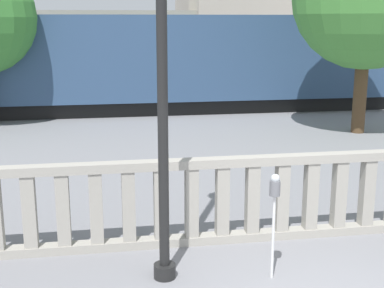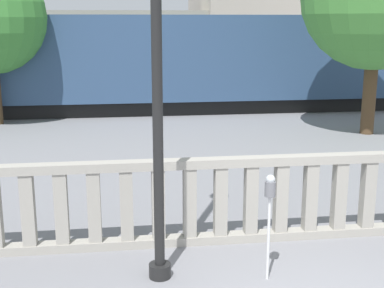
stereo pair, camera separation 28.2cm
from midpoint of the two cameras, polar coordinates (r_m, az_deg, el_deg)
name	(u,v)px [view 1 (the left image)]	position (r m, az deg, el deg)	size (l,w,h in m)	color
balustrade	(267,198)	(8.77, 7.09, -5.75)	(13.33, 0.24, 1.41)	#9E998E
lamppost	(161,2)	(6.89, -4.51, 14.90)	(0.38, 0.38, 6.43)	black
parking_meter	(275,197)	(7.32, 7.70, -5.67)	(0.15, 0.15, 1.51)	silver
train_near	(17,64)	(21.12, -18.51, 8.14)	(29.47, 2.97, 4.30)	black
train_far	(201,45)	(30.86, 0.72, 10.49)	(21.19, 2.69, 4.60)	black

